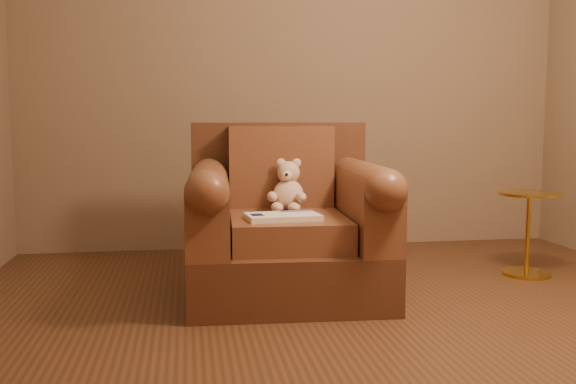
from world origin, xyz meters
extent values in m
plane|color=#4F311B|center=(0.00, 0.00, 0.00)|extent=(4.00, 4.00, 0.00)
cube|color=#7D654C|center=(0.00, 2.00, 1.35)|extent=(4.00, 0.02, 2.70)
cube|color=#4E2B1A|center=(-0.28, 0.65, 0.14)|extent=(1.08, 1.03, 0.29)
cube|color=#4E2B1A|center=(-0.25, 1.09, 0.61)|extent=(1.04, 0.15, 0.64)
cube|color=brown|center=(-0.28, 0.60, 0.37)|extent=(0.63, 0.75, 0.16)
cube|color=brown|center=(-0.26, 0.96, 0.68)|extent=(0.61, 0.19, 0.47)
cube|color=brown|center=(-0.69, 0.62, 0.46)|extent=(0.25, 0.89, 0.33)
cube|color=brown|center=(0.13, 0.58, 0.46)|extent=(0.25, 0.89, 0.33)
cylinder|color=brown|center=(-0.69, 0.62, 0.62)|extent=(0.25, 0.89, 0.21)
cylinder|color=brown|center=(0.13, 0.58, 0.62)|extent=(0.25, 0.89, 0.21)
ellipsoid|color=beige|center=(-0.24, 0.79, 0.53)|extent=(0.17, 0.15, 0.18)
sphere|color=beige|center=(-0.24, 0.81, 0.65)|extent=(0.13, 0.13, 0.13)
ellipsoid|color=beige|center=(-0.28, 0.82, 0.71)|extent=(0.05, 0.03, 0.05)
ellipsoid|color=beige|center=(-0.20, 0.80, 0.71)|extent=(0.05, 0.03, 0.05)
ellipsoid|color=beige|center=(-0.26, 0.75, 0.64)|extent=(0.06, 0.04, 0.05)
sphere|color=black|center=(-0.26, 0.73, 0.65)|extent=(0.02, 0.02, 0.02)
ellipsoid|color=beige|center=(-0.34, 0.75, 0.53)|extent=(0.06, 0.11, 0.06)
ellipsoid|color=beige|center=(-0.19, 0.70, 0.53)|extent=(0.06, 0.11, 0.06)
ellipsoid|color=beige|center=(-0.32, 0.71, 0.47)|extent=(0.07, 0.11, 0.06)
ellipsoid|color=beige|center=(-0.23, 0.68, 0.47)|extent=(0.07, 0.11, 0.06)
cube|color=beige|center=(-0.32, 0.46, 0.46)|extent=(0.39, 0.26, 0.03)
cube|color=white|center=(-0.42, 0.45, 0.47)|extent=(0.20, 0.24, 0.00)
cube|color=white|center=(-0.23, 0.47, 0.47)|extent=(0.20, 0.24, 0.00)
cube|color=beige|center=(-0.32, 0.46, 0.47)|extent=(0.03, 0.22, 0.00)
cube|color=#0F1638|center=(-0.46, 0.45, 0.47)|extent=(0.07, 0.08, 0.00)
cube|color=slate|center=(-0.24, 0.55, 0.47)|extent=(0.17, 0.06, 0.00)
cylinder|color=gold|center=(1.25, 0.86, 0.01)|extent=(0.29, 0.29, 0.02)
cylinder|color=gold|center=(1.25, 0.86, 0.26)|extent=(0.03, 0.03, 0.47)
cylinder|color=gold|center=(1.25, 0.86, 0.50)|extent=(0.37, 0.37, 0.02)
cylinder|color=gold|center=(1.25, 0.86, 0.49)|extent=(0.03, 0.03, 0.02)
camera|label=1|loc=(-0.80, -2.71, 0.94)|focal=40.00mm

